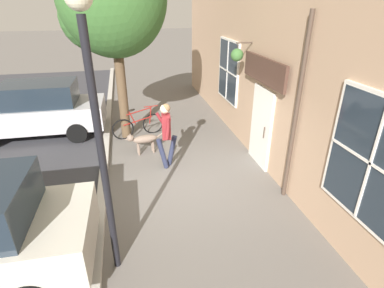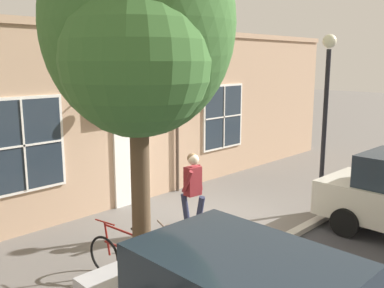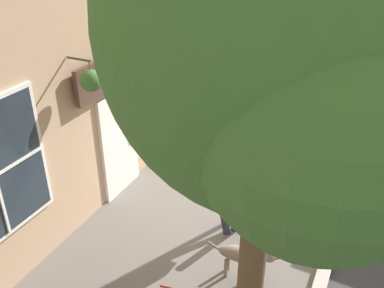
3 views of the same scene
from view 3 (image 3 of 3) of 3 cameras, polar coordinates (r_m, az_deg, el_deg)
ground_plane at (r=8.44m, az=5.05°, el=-7.86°), size 90.00×90.00×0.00m
storefront_facade at (r=8.33m, az=-9.64°, el=9.18°), size 0.95×18.00×4.55m
pedestrian_walking at (r=7.14m, az=5.57°, el=-4.91°), size 0.58×0.58×1.77m
dog_on_leash at (r=6.71m, az=7.17°, el=-14.53°), size 1.12×0.36×0.67m
street_tree_by_curb at (r=3.49m, az=12.17°, el=11.93°), size 3.07×2.83×5.84m
street_lamp at (r=9.08m, az=21.60°, el=12.95°), size 0.32×0.32×4.28m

